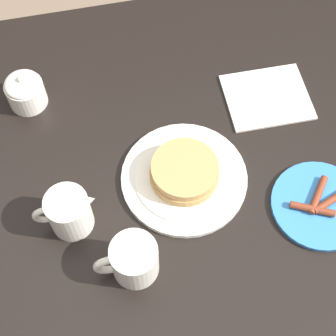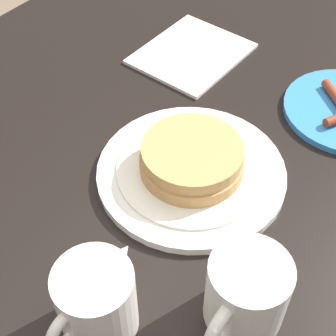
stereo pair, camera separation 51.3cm
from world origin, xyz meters
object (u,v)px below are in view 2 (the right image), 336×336
creamer_pitcher (97,300)px  napkin (192,54)px  coffee_mug (245,294)px  pancake_plate (192,166)px

creamer_pitcher → napkin: (-0.45, -0.20, -0.05)m
coffee_mug → napkin: (-0.35, -0.32, -0.04)m
creamer_pitcher → pancake_plate: bearing=-168.8°
pancake_plate → creamer_pitcher: (0.23, 0.04, 0.03)m
coffee_mug → napkin: bearing=-138.2°
creamer_pitcher → coffee_mug: bearing=130.6°
pancake_plate → napkin: (-0.22, -0.16, -0.02)m
coffee_mug → creamer_pitcher: bearing=-49.4°
pancake_plate → coffee_mug: bearing=50.5°
coffee_mug → napkin: size_ratio=0.64×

